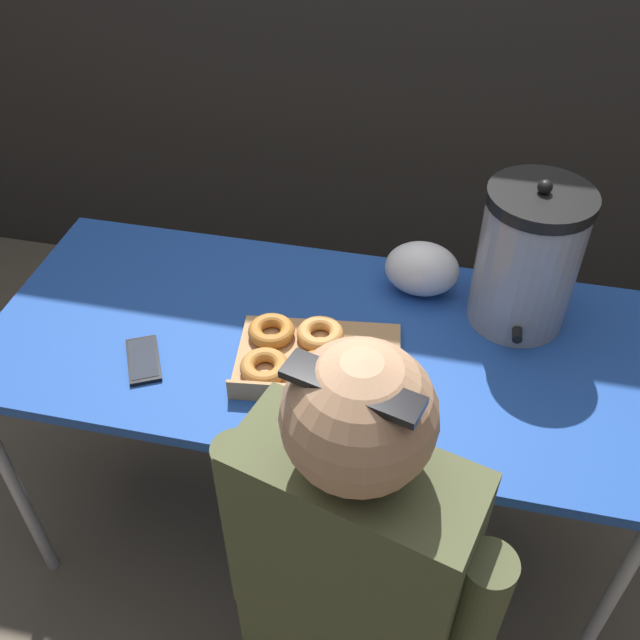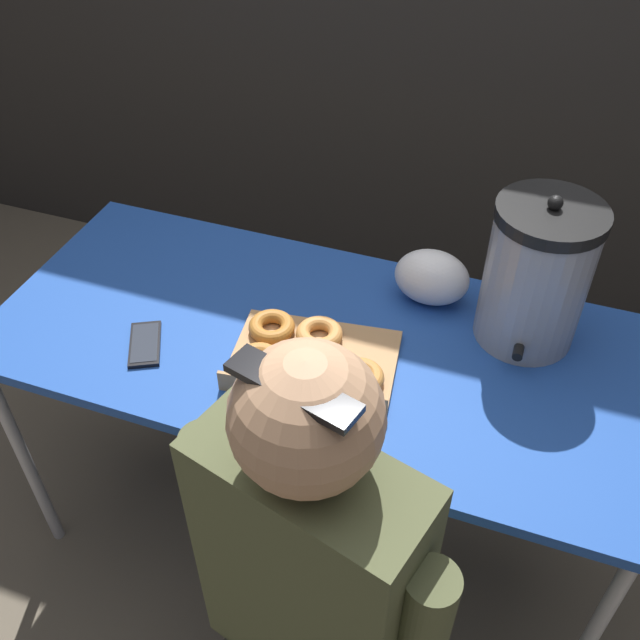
# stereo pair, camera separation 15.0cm
# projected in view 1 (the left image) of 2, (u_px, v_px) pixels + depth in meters

# --- Properties ---
(ground_plane) EXTENTS (12.00, 12.00, 0.00)m
(ground_plane) POSITION_uv_depth(u_px,v_px,m) (318.00, 524.00, 2.14)
(ground_plane) COLOR brown
(folding_table) EXTENTS (1.52, 0.68, 0.77)m
(folding_table) POSITION_uv_depth(u_px,v_px,m) (318.00, 355.00, 1.66)
(folding_table) COLOR #1E479E
(folding_table) RESTS_ON ground
(donut_box) EXTENTS (0.39, 0.29, 0.05)m
(donut_box) POSITION_uv_depth(u_px,v_px,m) (313.00, 358.00, 1.55)
(donut_box) COLOR tan
(donut_box) RESTS_ON folding_table
(coffee_urn) EXTENTS (0.23, 0.26, 0.37)m
(coffee_urn) POSITION_uv_depth(u_px,v_px,m) (528.00, 258.00, 1.57)
(coffee_urn) COLOR #939399
(coffee_urn) RESTS_ON folding_table
(cell_phone) EXTENTS (0.13, 0.16, 0.01)m
(cell_phone) POSITION_uv_depth(u_px,v_px,m) (143.00, 360.00, 1.57)
(cell_phone) COLOR black
(cell_phone) RESTS_ON folding_table
(plastic_bag) EXTENTS (0.18, 0.12, 0.14)m
(plastic_bag) POSITION_uv_depth(u_px,v_px,m) (422.00, 269.00, 1.71)
(plastic_bag) COLOR white
(plastic_bag) RESTS_ON folding_table
(person_seated) EXTENTS (0.50, 0.28, 1.26)m
(person_seated) POSITION_uv_depth(u_px,v_px,m) (348.00, 605.00, 1.32)
(person_seated) COLOR #33332D
(person_seated) RESTS_ON ground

